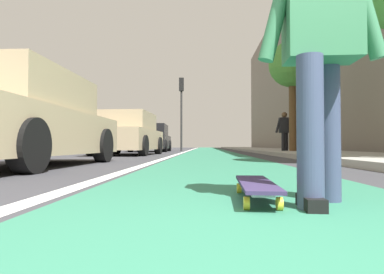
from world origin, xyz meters
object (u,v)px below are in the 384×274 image
at_px(skater_person, 320,41).
at_px(parked_car_far, 151,139).
at_px(parked_car_mid, 128,135).
at_px(traffic_light, 181,101).
at_px(skateboard, 256,185).
at_px(street_tree_mid, 292,66).
at_px(pedestrian_distant, 284,130).
at_px(parked_car_near, 24,121).

distance_m(skater_person, parked_car_far, 16.10).
bearing_deg(parked_car_mid, traffic_light, -8.85).
xyz_separation_m(skateboard, traffic_light, (17.68, 1.75, 2.98)).
relative_size(street_tree_mid, pedestrian_distant, 2.62).
bearing_deg(street_tree_mid, skater_person, 165.83).
relative_size(skateboard, street_tree_mid, 0.19).
xyz_separation_m(skater_person, parked_car_near, (3.20, 3.55, -0.21)).
bearing_deg(parked_car_near, skateboard, -133.65).
distance_m(skater_person, parked_car_near, 4.79).
xyz_separation_m(parked_car_near, parked_car_far, (12.49, 0.05, -0.02)).
height_order(traffic_light, street_tree_mid, traffic_light).
height_order(skater_person, parked_car_far, skater_person).
bearing_deg(street_tree_mid, parked_car_mid, 102.33).
bearing_deg(parked_car_near, street_tree_mid, -39.34).
distance_m(parked_car_mid, pedestrian_distant, 6.22).
bearing_deg(pedestrian_distant, skater_person, 167.35).
relative_size(skateboard, parked_car_mid, 0.21).
bearing_deg(parked_car_near, pedestrian_distant, -36.74).
relative_size(skater_person, parked_car_far, 0.40).
xyz_separation_m(skater_person, traffic_light, (17.83, 2.10, 2.13)).
height_order(parked_car_mid, traffic_light, traffic_light).
height_order(skateboard, traffic_light, traffic_light).
distance_m(street_tree_mid, pedestrian_distant, 2.54).
bearing_deg(traffic_light, parked_car_mid, 171.15).
bearing_deg(skater_person, traffic_light, 6.71).
relative_size(skateboard, skater_person, 0.52).
distance_m(parked_car_near, pedestrian_distant, 10.20).
bearing_deg(skater_person, parked_car_far, 12.92).
height_order(skater_person, parked_car_near, skater_person).
bearing_deg(parked_car_far, skater_person, -167.08).
xyz_separation_m(parked_car_far, street_tree_mid, (-4.81, -6.35, 2.75)).
xyz_separation_m(parked_car_far, pedestrian_distant, (-4.31, -6.15, 0.26)).
xyz_separation_m(street_tree_mid, pedestrian_distant, (0.49, 0.20, -2.49)).
xyz_separation_m(parked_car_near, street_tree_mid, (7.68, -6.30, 2.73)).
xyz_separation_m(skateboard, parked_car_mid, (9.39, 3.04, 0.63)).
distance_m(skater_person, traffic_light, 18.08).
bearing_deg(skateboard, street_tree_mid, -16.07).
height_order(skateboard, parked_car_mid, parked_car_mid).
relative_size(parked_car_near, pedestrian_distant, 2.57).
relative_size(skater_person, pedestrian_distant, 0.97).
distance_m(parked_car_mid, traffic_light, 8.71).
height_order(parked_car_near, street_tree_mid, street_tree_mid).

